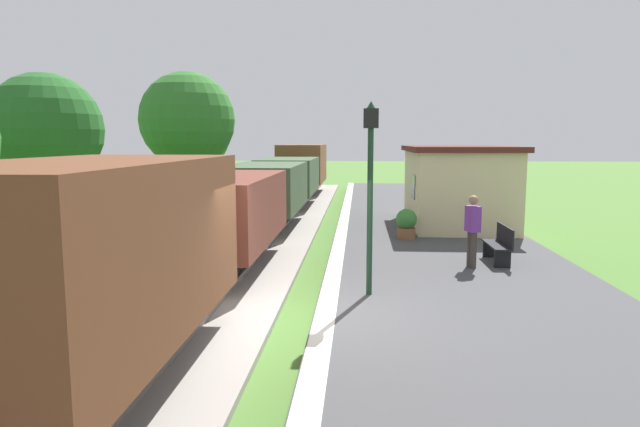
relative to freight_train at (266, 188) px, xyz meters
name	(u,v)px	position (x,y,z in m)	size (l,w,h in m)	color
ground_plane	(302,329)	(2.40, -10.55, -1.53)	(160.00, 160.00, 0.00)	#47702D
platform_slab	(491,326)	(5.60, -10.55, -1.40)	(6.00, 60.00, 0.25)	#424244
platform_edge_stripe	(325,315)	(2.80, -10.55, -1.27)	(0.36, 60.00, 0.01)	silver
track_ballast	(166,322)	(0.00, -10.55, -1.47)	(3.80, 60.00, 0.12)	gray
rail_near	(206,316)	(0.72, -10.55, -1.34)	(0.07, 60.00, 0.14)	slate
rail_far	(126,314)	(-0.72, -10.55, -1.34)	(0.07, 60.00, 0.14)	slate
freight_train	(266,188)	(0.00, 0.00, 0.00)	(2.50, 32.60, 2.72)	brown
station_hut	(457,185)	(6.80, 0.13, 0.13)	(3.50, 5.80, 2.78)	beige
bench_near_hut	(500,243)	(6.81, -6.09, -0.80)	(0.42, 1.50, 0.91)	black
bench_down_platform	(437,197)	(6.81, 5.06, -0.80)	(0.42, 1.50, 0.91)	black
person_waiting	(472,228)	(6.01, -6.71, -0.34)	(0.33, 0.43, 1.71)	#38332D
potted_planter	(406,223)	(4.81, -2.90, -0.80)	(0.64, 0.64, 0.92)	brown
lamp_post_near	(370,163)	(3.57, -9.20, 1.28)	(0.28, 0.28, 3.70)	#193823
tree_trackside_far	(45,130)	(-7.74, -0.62, 2.07)	(3.99, 3.99, 5.60)	#4C3823
tree_field_left	(187,120)	(-5.14, 7.49, 2.71)	(4.69, 4.69, 6.59)	#4C3823
tree_field_distant	(193,133)	(-6.73, 13.68, 2.17)	(4.53, 4.53, 5.96)	#4C3823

